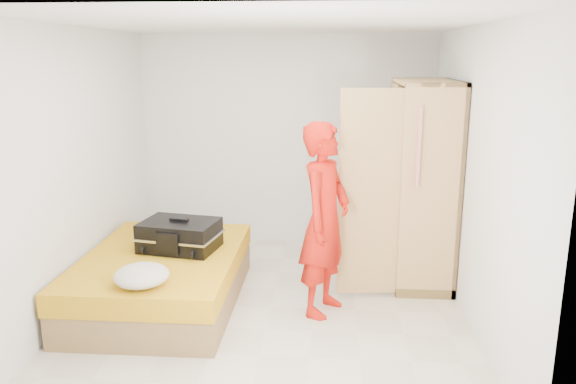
# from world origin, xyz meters

# --- Properties ---
(room) EXTENTS (4.00, 4.02, 2.60)m
(room) POSITION_xyz_m (0.00, 0.00, 1.30)
(room) COLOR beige
(room) RESTS_ON ground
(bed) EXTENTS (1.42, 2.02, 0.50)m
(bed) POSITION_xyz_m (-1.05, 0.04, 0.25)
(bed) COLOR olive
(bed) RESTS_ON ground
(wardrobe) EXTENTS (1.17, 1.24, 2.10)m
(wardrobe) POSITION_xyz_m (1.45, 0.85, 1.00)
(wardrobe) COLOR tan
(wardrobe) RESTS_ON ground
(person) EXTENTS (0.64, 0.76, 1.78)m
(person) POSITION_xyz_m (0.50, -0.02, 0.89)
(person) COLOR red
(person) RESTS_ON ground
(suitcase) EXTENTS (0.81, 0.65, 0.31)m
(suitcase) POSITION_xyz_m (-0.91, 0.18, 0.64)
(suitcase) COLOR black
(suitcase) RESTS_ON bed
(round_cushion) EXTENTS (0.45, 0.45, 0.17)m
(round_cushion) POSITION_xyz_m (-0.99, -0.72, 0.59)
(round_cushion) COLOR beige
(round_cushion) RESTS_ON bed
(pillow) EXTENTS (0.57, 0.30, 0.10)m
(pillow) POSITION_xyz_m (-1.13, 0.89, 0.55)
(pillow) COLOR beige
(pillow) RESTS_ON bed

